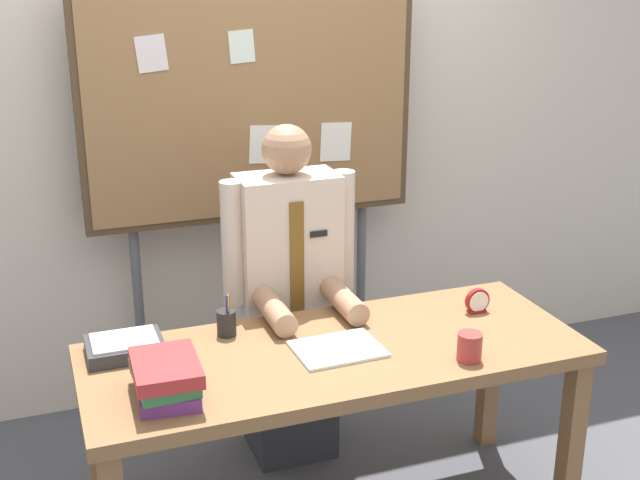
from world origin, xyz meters
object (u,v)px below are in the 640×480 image
object	(u,v)px
person	(290,309)
coffee_mug	(470,347)
desk	(336,371)
open_notebook	(337,349)
desk_clock	(477,302)
book_stack	(166,378)
bulletin_board	(252,110)
paper_tray	(125,347)
pen_holder	(227,322)

from	to	relation	value
person	coffee_mug	bearing A→B (deg)	-62.66
desk	open_notebook	distance (m)	0.10
person	open_notebook	bearing A→B (deg)	-90.27
person	desk_clock	world-z (taller)	person
desk	person	size ratio (longest dim) A/B	1.23
person	book_stack	distance (m)	0.92
book_stack	coffee_mug	xyz separation A→B (m)	(1.01, -0.10, -0.02)
desk_clock	open_notebook	bearing A→B (deg)	-169.07
person	bulletin_board	distance (m)	0.89
desk_clock	coffee_mug	xyz separation A→B (m)	(-0.23, -0.34, 0.01)
bulletin_board	person	bearing A→B (deg)	-90.01
bulletin_board	paper_tray	size ratio (longest dim) A/B	7.47
desk	desk_clock	xyz separation A→B (m)	(0.62, 0.10, 0.13)
desk_clock	coffee_mug	size ratio (longest dim) A/B	0.99
desk	pen_holder	xyz separation A→B (m)	(-0.33, 0.24, 0.14)
book_stack	open_notebook	bearing A→B (deg)	10.95
desk	desk_clock	size ratio (longest dim) A/B	18.05
pen_holder	paper_tray	bearing A→B (deg)	-175.66
desk_clock	paper_tray	world-z (taller)	desk_clock
pen_holder	paper_tray	distance (m)	0.37
person	pen_holder	world-z (taller)	person
book_stack	pen_holder	bearing A→B (deg)	52.97
bulletin_board	paper_tray	xyz separation A→B (m)	(-0.70, -0.82, -0.64)
pen_holder	paper_tray	size ratio (longest dim) A/B	0.62
open_notebook	desk_clock	size ratio (longest dim) A/B	3.08
desk_clock	paper_tray	distance (m)	1.33
book_stack	coffee_mug	size ratio (longest dim) A/B	2.97
bulletin_board	pen_holder	size ratio (longest dim) A/B	12.13
bulletin_board	paper_tray	bearing A→B (deg)	-130.51
open_notebook	desk_clock	xyz separation A→B (m)	(0.63, 0.12, 0.04)
desk	pen_holder	size ratio (longest dim) A/B	11.00
person	pen_holder	distance (m)	0.46
desk_clock	desk	bearing A→B (deg)	-170.81
bulletin_board	book_stack	xyz separation A→B (m)	(-0.62, -1.17, -0.60)
person	open_notebook	size ratio (longest dim) A/B	4.75
book_stack	open_notebook	world-z (taller)	book_stack
pen_holder	person	bearing A→B (deg)	41.03
book_stack	desk	bearing A→B (deg)	12.69
open_notebook	paper_tray	distance (m)	0.73
open_notebook	pen_holder	bearing A→B (deg)	142.19
bulletin_board	book_stack	size ratio (longest dim) A/B	6.64
book_stack	paper_tray	bearing A→B (deg)	103.78
desk	pen_holder	world-z (taller)	pen_holder
book_stack	paper_tray	xyz separation A→B (m)	(-0.09, 0.35, -0.04)
person	paper_tray	distance (m)	0.77
bulletin_board	paper_tray	distance (m)	1.25
person	open_notebook	distance (m)	0.55
open_notebook	coffee_mug	world-z (taller)	coffee_mug
bulletin_board	pen_holder	xyz separation A→B (m)	(-0.33, -0.79, -0.62)
desk_clock	coffee_mug	distance (m)	0.41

